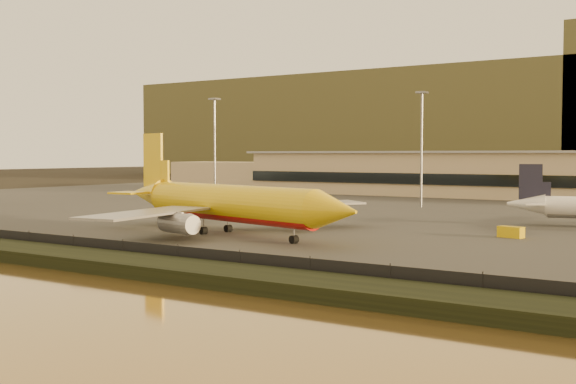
# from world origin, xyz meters

# --- Properties ---
(ground) EXTENTS (900.00, 900.00, 0.00)m
(ground) POSITION_xyz_m (0.00, 0.00, 0.00)
(ground) COLOR black
(ground) RESTS_ON ground
(embankment) EXTENTS (320.00, 7.00, 1.40)m
(embankment) POSITION_xyz_m (0.00, -17.00, 0.70)
(embankment) COLOR black
(embankment) RESTS_ON ground
(tarmac) EXTENTS (320.00, 220.00, 0.20)m
(tarmac) POSITION_xyz_m (0.00, 95.00, 0.10)
(tarmac) COLOR #2D2D2D
(tarmac) RESTS_ON ground
(perimeter_fence) EXTENTS (300.00, 0.05, 2.20)m
(perimeter_fence) POSITION_xyz_m (0.00, -13.00, 1.30)
(perimeter_fence) COLOR black
(perimeter_fence) RESTS_ON tarmac
(terminal_building) EXTENTS (202.00, 25.00, 12.60)m
(terminal_building) POSITION_xyz_m (-14.52, 125.55, 6.25)
(terminal_building) COLOR #C4AE88
(terminal_building) RESTS_ON tarmac
(apron_light_masts) EXTENTS (152.20, 12.20, 25.40)m
(apron_light_masts) POSITION_xyz_m (15.00, 75.00, 15.70)
(apron_light_masts) COLOR slate
(apron_light_masts) RESTS_ON tarmac
(dhl_cargo_jet) EXTENTS (49.97, 47.95, 15.09)m
(dhl_cargo_jet) POSITION_xyz_m (-12.27, 13.58, 4.71)
(dhl_cargo_jet) COLOR #DAB20B
(dhl_cargo_jet) RESTS_ON tarmac
(gse_vehicle_yellow) EXTENTS (3.74, 2.30, 1.56)m
(gse_vehicle_yellow) POSITION_xyz_m (23.27, 32.44, 0.98)
(gse_vehicle_yellow) COLOR #DAB20B
(gse_vehicle_yellow) RESTS_ON tarmac
(gse_vehicle_white) EXTENTS (4.01, 2.49, 1.67)m
(gse_vehicle_white) POSITION_xyz_m (-16.44, 35.95, 1.04)
(gse_vehicle_white) COLOR silver
(gse_vehicle_white) RESTS_ON tarmac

